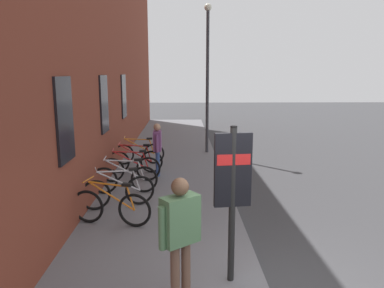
{
  "coord_description": "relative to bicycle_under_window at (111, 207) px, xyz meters",
  "views": [
    {
      "loc": [
        -4.83,
        1.28,
        3.26
      ],
      "look_at": [
        3.62,
        1.06,
        1.61
      ],
      "focal_mm": 34.22,
      "sensor_mm": 36.0,
      "label": 1
    }
  ],
  "objects": [
    {
      "name": "pedestrian_near_bus",
      "position": [
        3.73,
        -0.73,
        0.61
      ],
      "size": [
        0.62,
        0.23,
        1.63
      ],
      "color": "#334C8C",
      "rests_on": "sidewalk_pavement"
    },
    {
      "name": "pedestrian_crossing_street",
      "position": [
        -2.67,
        -1.46,
        0.71
      ],
      "size": [
        0.51,
        0.57,
        1.79
      ],
      "color": "brown",
      "rests_on": "sidewalk_pavement"
    },
    {
      "name": "transit_info_sign",
      "position": [
        -2.14,
        -2.23,
        1.21
      ],
      "size": [
        0.15,
        0.56,
        2.4
      ],
      "color": "black",
      "rests_on": "sidewalk_pavement"
    },
    {
      "name": "sidewalk_pavement",
      "position": [
        5.56,
        -1.03,
        -0.45
      ],
      "size": [
        24.0,
        3.5,
        0.12
      ],
      "primitive_type": "cube",
      "color": "slate",
      "rests_on": "ground"
    },
    {
      "name": "street_lamp",
      "position": [
        7.15,
        -2.48,
        2.95
      ],
      "size": [
        0.28,
        0.28,
        5.7
      ],
      "color": "#333338",
      "rests_on": "sidewalk_pavement"
    },
    {
      "name": "bicycle_nearest_sign",
      "position": [
        1.03,
        0.03,
        -0.0
      ],
      "size": [
        0.7,
        1.7,
        0.97
      ],
      "color": "black",
      "rests_on": "sidewalk_pavement"
    },
    {
      "name": "bicycle_mid_rack",
      "position": [
        2.07,
        0.04,
        -0.0
      ],
      "size": [
        0.48,
        1.77,
        0.97
      ],
      "color": "black",
      "rests_on": "sidewalk_pavement"
    },
    {
      "name": "bicycle_under_window",
      "position": [
        0.0,
        0.0,
        0.0
      ],
      "size": [
        0.58,
        1.74,
        0.97
      ],
      "color": "black",
      "rests_on": "sidewalk_pavement"
    },
    {
      "name": "bicycle_end_of_row",
      "position": [
        5.21,
        0.02,
        -0.0
      ],
      "size": [
        0.48,
        1.77,
        0.97
      ],
      "color": "black",
      "rests_on": "sidewalk_pavement"
    },
    {
      "name": "ground",
      "position": [
        3.56,
        -3.78,
        -0.51
      ],
      "size": [
        60.0,
        60.0,
        0.0
      ],
      "primitive_type": "plane",
      "color": "#38383A"
    },
    {
      "name": "station_facade",
      "position": [
        6.55,
        1.02,
        4.24
      ],
      "size": [
        22.0,
        0.65,
        9.51
      ],
      "color": "brown",
      "rests_on": "ground"
    },
    {
      "name": "bicycle_far_end",
      "position": [
        4.08,
        0.01,
        -0.0
      ],
      "size": [
        0.48,
        1.77,
        0.97
      ],
      "color": "black",
      "rests_on": "sidewalk_pavement"
    },
    {
      "name": "bicycle_leaning_wall",
      "position": [
        3.14,
        0.03,
        -0.0
      ],
      "size": [
        0.48,
        1.77,
        0.97
      ],
      "color": "black",
      "rests_on": "sidewalk_pavement"
    }
  ]
}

